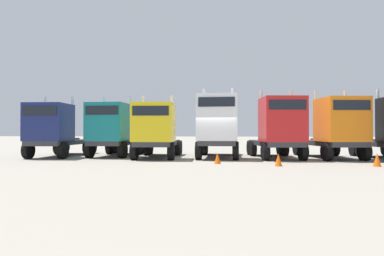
{
  "coord_description": "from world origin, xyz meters",
  "views": [
    {
      "loc": [
        0.59,
        -19.7,
        1.67
      ],
      "look_at": [
        -1.62,
        2.23,
        1.93
      ],
      "focal_mm": 30.79,
      "sensor_mm": 36.0,
      "label": 1
    }
  ],
  "objects": [
    {
      "name": "semi_truck_yellow",
      "position": [
        -3.73,
        0.62,
        1.77
      ],
      "size": [
        2.79,
        6.28,
        4.01
      ],
      "rotation": [
        0.0,
        0.0,
        -1.53
      ],
      "color": "#333338",
      "rests_on": "ground"
    },
    {
      "name": "traffic_cone_near",
      "position": [
        3.17,
        -3.35,
        0.31
      ],
      "size": [
        0.36,
        0.36,
        0.62
      ],
      "primitive_type": "cone",
      "color": "#F2590C",
      "rests_on": "ground"
    },
    {
      "name": "semi_truck_navy",
      "position": [
        -10.56,
        0.9,
        1.79
      ],
      "size": [
        2.83,
        6.52,
        4.06
      ],
      "rotation": [
        0.0,
        0.0,
        -1.53
      ],
      "color": "#333338",
      "rests_on": "ground"
    },
    {
      "name": "ground",
      "position": [
        0.0,
        0.0,
        0.0
      ],
      "size": [
        200.0,
        200.0,
        0.0
      ],
      "primitive_type": "plane",
      "color": "gray"
    },
    {
      "name": "semi_truck_white",
      "position": [
        0.13,
        1.1,
        2.04
      ],
      "size": [
        2.66,
        6.52,
        4.52
      ],
      "rotation": [
        0.0,
        0.0,
        -1.59
      ],
      "color": "#333338",
      "rests_on": "ground"
    },
    {
      "name": "traffic_cone_far",
      "position": [
        7.88,
        -3.04,
        0.33
      ],
      "size": [
        0.36,
        0.36,
        0.66
      ],
      "primitive_type": "cone",
      "color": "#F2590C",
      "rests_on": "ground"
    },
    {
      "name": "traffic_cone_mid",
      "position": [
        0.19,
        -2.39,
        0.29
      ],
      "size": [
        0.36,
        0.36,
        0.58
      ],
      "primitive_type": "cone",
      "color": "#F2590C",
      "rests_on": "ground"
    },
    {
      "name": "semi_truck_red",
      "position": [
        3.89,
        0.93,
        1.92
      ],
      "size": [
        3.17,
        6.25,
        4.32
      ],
      "rotation": [
        0.0,
        0.0,
        -1.46
      ],
      "color": "#333338",
      "rests_on": "ground"
    },
    {
      "name": "semi_truck_teal",
      "position": [
        -6.94,
        1.71,
        1.86
      ],
      "size": [
        2.69,
        5.9,
        4.13
      ],
      "rotation": [
        0.0,
        0.0,
        -1.6
      ],
      "color": "#333338",
      "rests_on": "ground"
    },
    {
      "name": "semi_truck_orange",
      "position": [
        7.34,
        1.13,
        1.93
      ],
      "size": [
        3.32,
        6.32,
        4.28
      ],
      "rotation": [
        0.0,
        0.0,
        -1.44
      ],
      "color": "#333338",
      "rests_on": "ground"
    }
  ]
}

